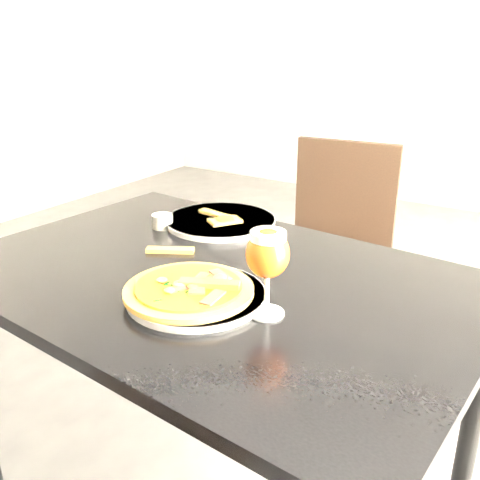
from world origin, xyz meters
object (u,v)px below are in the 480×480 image
Objects in this scene: pizza at (189,289)px; dining_table at (212,308)px; chair_far at (333,251)px; beer_glass at (268,254)px.

dining_table is at bearing 106.62° from pizza.
chair_far is at bearing 98.38° from dining_table.
dining_table is 4.70× the size of pizza.
chair_far is 1.08m from beer_glass.
chair_far reaches higher than dining_table.
dining_table is 0.18m from pizza.
beer_glass is (0.26, -0.97, 0.38)m from chair_far.
dining_table is 1.41× the size of chair_far.
pizza is 1.52× the size of beer_glass.
chair_far is (-0.06, 0.87, -0.17)m from dining_table.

